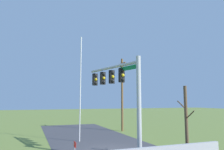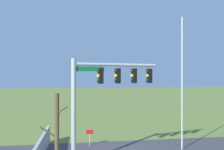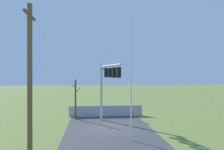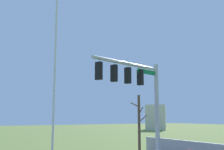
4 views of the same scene
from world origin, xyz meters
name	(u,v)px [view 3 (image 3 of 4)]	position (x,y,z in m)	size (l,w,h in m)	color
ground_plane	(109,128)	(0.00, 0.00, 0.00)	(160.00, 160.00, 0.00)	olive
road_surface	(113,140)	(-4.00, 0.00, 0.01)	(28.00, 8.00, 0.01)	#3D3D42
sidewalk_corner	(101,118)	(4.46, 0.54, 0.00)	(6.00, 6.00, 0.01)	#B7B5AD
retaining_fence	(106,111)	(5.56, -0.16, 0.65)	(0.20, 8.99, 1.31)	#A8A8AD
signal_mast	(107,80)	(1.67, 0.07, 4.56)	(5.63, 1.66, 6.35)	#B2B5BA
flagpole	(131,79)	(-4.18, -1.38, 4.76)	(0.10, 0.10, 9.52)	silver
utility_pole	(30,85)	(-9.00, 4.86, 4.55)	(1.90, 0.26, 8.77)	brown
bare_tree	(76,99)	(4.14, 3.44, 2.32)	(1.27, 1.02, 4.52)	brown
open_sign	(135,113)	(2.36, -3.10, 0.91)	(0.56, 0.04, 1.22)	silver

